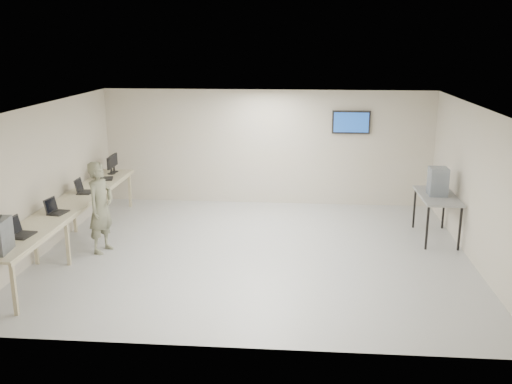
{
  "coord_description": "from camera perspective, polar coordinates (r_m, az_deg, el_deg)",
  "views": [
    {
      "loc": [
        0.87,
        -10.21,
        3.94
      ],
      "look_at": [
        0.0,
        0.2,
        1.15
      ],
      "focal_mm": 40.0,
      "sensor_mm": 36.0,
      "label": 1
    }
  ],
  "objects": [
    {
      "name": "laptop_2",
      "position": [
        12.25,
        -16.94,
        0.28
      ],
      "size": [
        0.31,
        0.38,
        0.29
      ],
      "rotation": [
        0.0,
        0.0,
        0.02
      ],
      "color": "black",
      "rests_on": "workbench"
    },
    {
      "name": "room",
      "position": [
        10.61,
        0.11,
        1.16
      ],
      "size": [
        8.01,
        7.01,
        2.81
      ],
      "color": "silver",
      "rests_on": "ground"
    },
    {
      "name": "laptop_0",
      "position": [
        9.91,
        -22.65,
        -3.63
      ],
      "size": [
        0.37,
        0.43,
        0.31
      ],
      "rotation": [
        0.0,
        0.0,
        -0.1
      ],
      "color": "black",
      "rests_on": "workbench"
    },
    {
      "name": "workbench",
      "position": [
        11.57,
        -18.09,
        -1.42
      ],
      "size": [
        0.76,
        6.0,
        0.9
      ],
      "color": "beige",
      "rests_on": "ground"
    },
    {
      "name": "side_table",
      "position": [
        12.06,
        17.69,
        -0.62
      ],
      "size": [
        0.72,
        1.54,
        0.92
      ],
      "color": "gray",
      "rests_on": "ground"
    },
    {
      "name": "laptop_1",
      "position": [
        10.95,
        -19.46,
        -1.65
      ],
      "size": [
        0.35,
        0.4,
        0.28
      ],
      "rotation": [
        0.0,
        0.0,
        -0.17
      ],
      "color": "black",
      "rests_on": "workbench"
    },
    {
      "name": "laptop_3",
      "position": [
        13.31,
        -14.99,
        1.57
      ],
      "size": [
        0.4,
        0.44,
        0.3
      ],
      "rotation": [
        0.0,
        0.0,
        0.26
      ],
      "color": "black",
      "rests_on": "workbench"
    },
    {
      "name": "monitor_near",
      "position": [
        13.75,
        -14.31,
        2.79
      ],
      "size": [
        0.19,
        0.42,
        0.42
      ],
      "color": "black",
      "rests_on": "workbench"
    },
    {
      "name": "monitor_far",
      "position": [
        13.94,
        -14.05,
        2.99
      ],
      "size": [
        0.19,
        0.43,
        0.43
      ],
      "color": "black",
      "rests_on": "workbench"
    },
    {
      "name": "soldier",
      "position": [
        11.17,
        -15.26,
        -1.49
      ],
      "size": [
        0.58,
        0.73,
        1.76
      ],
      "primitive_type": "imported",
      "rotation": [
        0.0,
        0.0,
        1.29
      ],
      "color": "#677057",
      "rests_on": "ground"
    },
    {
      "name": "storage_bins",
      "position": [
        11.97,
        17.73,
        1.01
      ],
      "size": [
        0.36,
        0.39,
        0.56
      ],
      "color": "gray",
      "rests_on": "side_table"
    }
  ]
}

